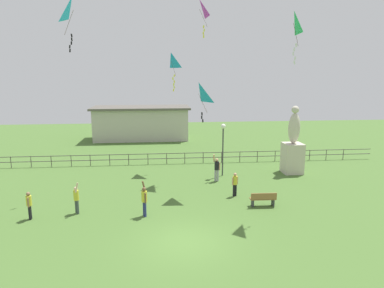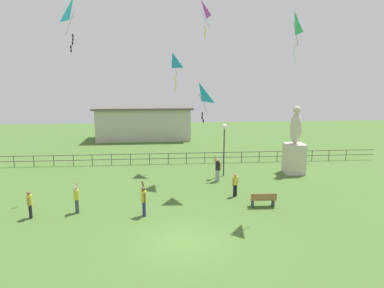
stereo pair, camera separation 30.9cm
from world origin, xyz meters
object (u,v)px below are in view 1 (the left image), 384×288
(lamppost, at_px, (223,138))
(person_1, at_px, (235,183))
(person_2, at_px, (144,199))
(person_4, at_px, (29,204))
(kite_2, at_px, (171,62))
(kite_4, at_px, (294,24))
(park_bench, at_px, (263,199))
(kite_3, at_px, (199,95))
(kite_5, at_px, (200,10))
(kite_1, at_px, (73,12))
(person_0, at_px, (76,198))
(statue_monument, at_px, (293,150))
(person_3, at_px, (217,168))

(lamppost, relative_size, person_1, 2.62)
(person_2, distance_m, person_4, 6.00)
(kite_2, xyz_separation_m, kite_4, (5.98, -8.95, 1.56))
(park_bench, height_order, kite_3, kite_3)
(kite_4, bearing_deg, kite_2, 123.76)
(kite_3, relative_size, kite_5, 0.95)
(person_1, relative_size, kite_5, 0.60)
(person_1, relative_size, kite_1, 0.48)
(kite_2, relative_size, kite_5, 1.16)
(kite_2, bearing_deg, person_1, -61.84)
(person_1, bearing_deg, kite_2, 118.16)
(person_4, xyz_separation_m, kite_4, (13.85, 0.20, 9.17))
(lamppost, height_order, person_1, lamppost)
(kite_2, bearing_deg, kite_1, -140.84)
(lamppost, bearing_deg, kite_5, 160.36)
(person_1, relative_size, person_4, 1.00)
(park_bench, relative_size, person_4, 1.01)
(kite_3, bearing_deg, kite_4, -32.66)
(kite_3, bearing_deg, person_0, -159.61)
(park_bench, bearing_deg, statue_monument, 56.43)
(kite_2, distance_m, kite_4, 10.87)
(person_2, xyz_separation_m, kite_4, (7.86, 0.40, 9.07))
(statue_monument, bearing_deg, kite_4, -115.35)
(park_bench, relative_size, kite_1, 0.48)
(statue_monument, relative_size, kite_1, 1.65)
(kite_4, bearing_deg, lamppost, 109.10)
(lamppost, relative_size, person_0, 2.19)
(kite_3, bearing_deg, person_2, -134.80)
(park_bench, xyz_separation_m, person_4, (-12.76, -0.51, 0.40))
(lamppost, height_order, kite_3, kite_3)
(person_0, height_order, kite_2, kite_2)
(lamppost, bearing_deg, kite_4, -70.90)
(person_1, relative_size, kite_2, 0.52)
(kite_2, bearing_deg, kite_5, -41.24)
(statue_monument, relative_size, park_bench, 3.44)
(person_2, height_order, kite_1, kite_1)
(kite_3, bearing_deg, person_3, 55.84)
(person_3, bearing_deg, kite_3, -124.16)
(kite_4, bearing_deg, person_2, -177.12)
(lamppost, bearing_deg, person_4, -149.51)
(kite_5, bearing_deg, person_0, -137.60)
(lamppost, relative_size, kite_5, 1.57)
(person_3, bearing_deg, kite_4, -60.70)
(statue_monument, height_order, person_2, statue_monument)
(person_2, relative_size, kite_5, 0.76)
(person_3, bearing_deg, person_4, -153.27)
(person_2, bearing_deg, person_1, 24.85)
(park_bench, distance_m, kite_1, 15.69)
(park_bench, distance_m, person_2, 6.82)
(lamppost, xyz_separation_m, person_3, (-0.68, -1.32, -1.92))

